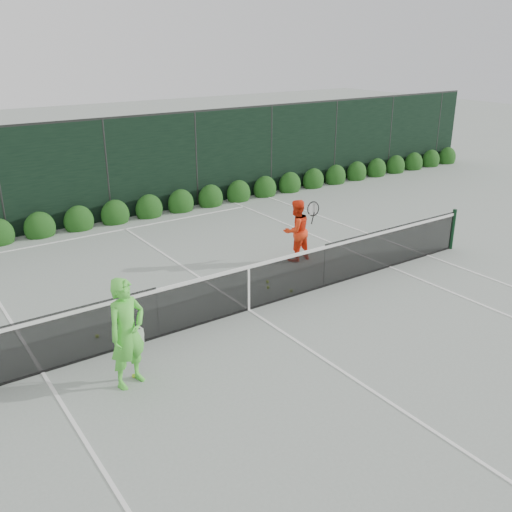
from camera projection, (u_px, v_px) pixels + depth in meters
ground at (249, 310)px, 11.61m from camera, size 80.00×80.00×0.00m
tennis_net at (248, 286)px, 11.40m from camera, size 12.90×0.10×1.07m
player_woman at (127, 333)px, 8.83m from camera, size 0.76×0.61×1.82m
player_man at (296, 230)px, 13.95m from camera, size 0.88×0.61×1.54m
court_lines at (249, 310)px, 11.60m from camera, size 11.03×23.83×0.01m
windscreen_fence at (344, 287)px, 8.98m from camera, size 32.00×21.07×3.06m
hedge_row at (115, 215)px, 17.02m from camera, size 31.66×0.65×0.94m
tennis_balls at (220, 310)px, 11.53m from camera, size 4.27×1.95×0.07m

